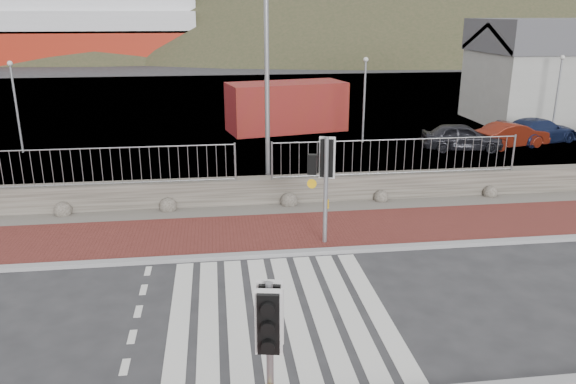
{
  "coord_description": "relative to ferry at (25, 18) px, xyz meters",
  "views": [
    {
      "loc": [
        -1.19,
        -10.54,
        6.16
      ],
      "look_at": [
        0.59,
        3.0,
        1.76
      ],
      "focal_mm": 35.0,
      "sensor_mm": 36.0,
      "label": 1
    }
  ],
  "objects": [
    {
      "name": "railing",
      "position": [
        24.65,
        -60.75,
        -3.54
      ],
      "size": [
        18.07,
        0.07,
        1.22
      ],
      "color": "gray",
      "rests_on": "stone_wall"
    },
    {
      "name": "car_b",
      "position": [
        37.43,
        -53.89,
        -4.77
      ],
      "size": [
        3.79,
        2.1,
        1.18
      ],
      "primitive_type": "imported",
      "rotation": [
        0.0,
        0.0,
        1.82
      ],
      "color": "#58170C",
      "rests_on": "ground"
    },
    {
      "name": "hills_backdrop",
      "position": [
        31.4,
        20.0,
        -28.42
      ],
      "size": [
        254.0,
        90.0,
        100.0
      ],
      "color": "#2D331E",
      "rests_on": "ground"
    },
    {
      "name": "zebra_crossing",
      "position": [
        24.65,
        -67.9,
        -5.36
      ],
      "size": [
        4.62,
        5.6,
        0.01
      ],
      "color": "silver",
      "rests_on": "ground"
    },
    {
      "name": "stone_wall",
      "position": [
        24.65,
        -60.6,
        -4.91
      ],
      "size": [
        40.0,
        0.6,
        0.9
      ],
      "primitive_type": "cube",
      "color": "#47433B",
      "rests_on": "ground"
    },
    {
      "name": "traffic_signal_far",
      "position": [
        26.3,
        -64.29,
        -3.16
      ],
      "size": [
        0.75,
        0.43,
        3.04
      ],
      "rotation": [
        0.0,
        0.0,
        2.82
      ],
      "color": "gray",
      "rests_on": "ground"
    },
    {
      "name": "quay",
      "position": [
        24.65,
        -40.0,
        -5.36
      ],
      "size": [
        120.0,
        40.0,
        0.5
      ],
      "primitive_type": "cube",
      "color": "#4C4C4F",
      "rests_on": "ground"
    },
    {
      "name": "car_a",
      "position": [
        34.8,
        -54.14,
        -4.73
      ],
      "size": [
        3.87,
        2.05,
        1.26
      ],
      "primitive_type": "imported",
      "rotation": [
        0.0,
        0.0,
        1.41
      ],
      "color": "black",
      "rests_on": "ground"
    },
    {
      "name": "ground",
      "position": [
        24.65,
        -67.9,
        -5.36
      ],
      "size": [
        220.0,
        220.0,
        0.0
      ],
      "primitive_type": "plane",
      "color": "#28282B",
      "rests_on": "ground"
    },
    {
      "name": "car_c",
      "position": [
        39.19,
        -53.16,
        -4.75
      ],
      "size": [
        4.53,
        2.95,
        1.22
      ],
      "primitive_type": "imported",
      "rotation": [
        0.0,
        0.0,
        1.89
      ],
      "color": "#141E3F",
      "rests_on": "ground"
    },
    {
      "name": "streetlight",
      "position": [
        25.36,
        -59.81,
        -0.27
      ],
      "size": [
        1.92,
        0.29,
        9.06
      ],
      "rotation": [
        0.0,
        0.0,
        -0.04
      ],
      "color": "gray",
      "rests_on": "ground"
    },
    {
      "name": "kerb_far",
      "position": [
        24.65,
        -64.9,
        -5.31
      ],
      "size": [
        40.0,
        0.25,
        0.12
      ],
      "primitive_type": "cube",
      "color": "gray",
      "rests_on": "ground"
    },
    {
      "name": "sidewalk_far",
      "position": [
        24.65,
        -63.4,
        -5.32
      ],
      "size": [
        40.0,
        3.0,
        0.08
      ],
      "primitive_type": "cube",
      "color": "maroon",
      "rests_on": "ground"
    },
    {
      "name": "water",
      "position": [
        24.65,
        -5.0,
        -5.36
      ],
      "size": [
        220.0,
        50.0,
        0.05
      ],
      "primitive_type": "cube",
      "color": "#3F4C54",
      "rests_on": "ground"
    },
    {
      "name": "shipping_container",
      "position": [
        27.3,
        -48.58,
        -4.07
      ],
      "size": [
        6.61,
        3.83,
        2.58
      ],
      "primitive_type": "cube",
      "rotation": [
        0.0,
        0.0,
        0.21
      ],
      "color": "maroon",
      "rests_on": "ground"
    },
    {
      "name": "gravel_strip",
      "position": [
        24.65,
        -61.4,
        -5.33
      ],
      "size": [
        40.0,
        1.5,
        0.06
      ],
      "primitive_type": "cube",
      "color": "#59544C",
      "rests_on": "ground"
    },
    {
      "name": "ferry",
      "position": [
        0.0,
        0.0,
        0.0
      ],
      "size": [
        50.0,
        16.0,
        20.0
      ],
      "color": "#9C2111",
      "rests_on": "ground"
    },
    {
      "name": "traffic_signal_near",
      "position": [
        24.1,
        -71.63,
        -3.44
      ],
      "size": [
        0.41,
        0.29,
        2.66
      ],
      "rotation": [
        0.0,
        0.0,
        -0.18
      ],
      "color": "gray",
      "rests_on": "ground"
    }
  ]
}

